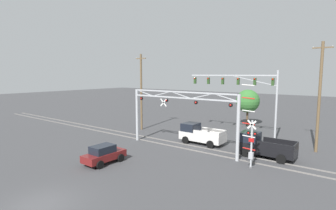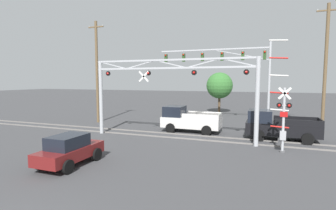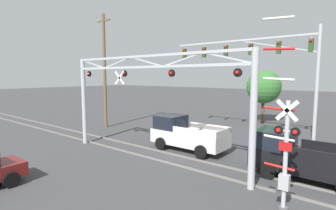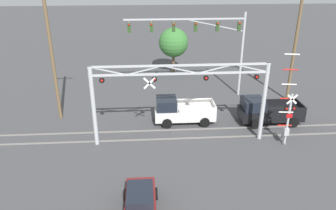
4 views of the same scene
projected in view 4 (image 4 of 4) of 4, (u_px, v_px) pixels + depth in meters
The scene contains 11 objects.
rail_track_near at pixel (179, 139), 25.31m from camera, with size 80.00×0.08×0.10m, color gray.
rail_track_far at pixel (177, 130), 26.62m from camera, with size 80.00×0.08×0.10m, color gray.
crossing_gantry at pixel (180, 93), 23.46m from camera, with size 12.77×0.31×6.08m.
crossing_signal_mast at pixel (288, 117), 23.74m from camera, with size 1.45×0.35×7.00m.
traffic_signal_span at pixel (209, 37), 31.25m from camera, with size 11.53×0.39×8.29m.
pickup_truck_lead at pixel (181, 111), 27.63m from camera, with size 5.05×2.34×2.21m.
pickup_truck_following at pixel (267, 111), 27.55m from camera, with size 5.19×2.34×2.21m.
sedan_waiting at pixel (140, 202), 17.50m from camera, with size 1.92×3.83×1.63m.
utility_pole_left at pixel (52, 57), 26.62m from camera, with size 1.80×0.28×10.60m.
utility_pole_right at pixel (295, 43), 30.34m from camera, with size 1.80×0.28×10.98m.
background_tree_beyond_span at pixel (173, 43), 38.80m from camera, with size 3.49×3.49×5.53m.
Camera 4 is at (-2.37, -6.84, 12.63)m, focal length 35.00 mm.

